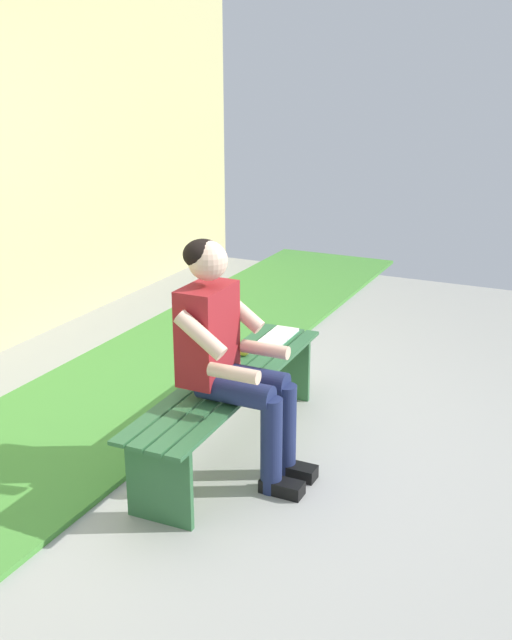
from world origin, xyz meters
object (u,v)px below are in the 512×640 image
bench_near (231,394)px  person_seated (229,351)px  apple (244,350)px  book_open (276,339)px

bench_near → person_seated: size_ratio=1.46×
person_seated → apple: size_ratio=16.99×
bench_near → book_open: book_open is taller
apple → book_open: 0.33m
person_seated → apple: (-0.53, -0.18, -0.21)m
book_open → apple: bearing=-12.9°
bench_near → person_seated: person_seated is taller
bench_near → person_seated: 0.42m
bench_near → book_open: bearing=-178.4°
person_seated → apple: 0.60m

